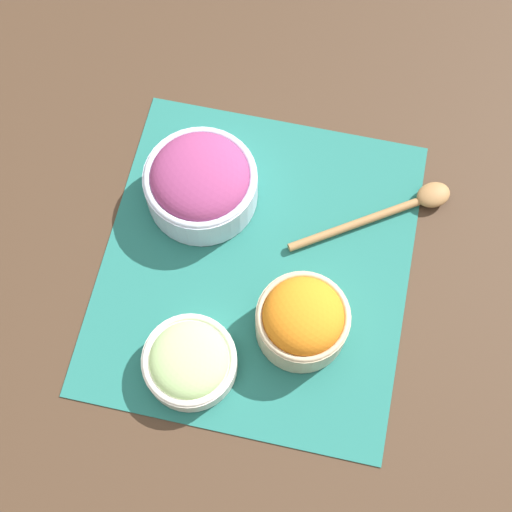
# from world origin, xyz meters

# --- Properties ---
(ground_plane) EXTENTS (3.00, 3.00, 0.00)m
(ground_plane) POSITION_xyz_m (0.00, 0.00, 0.00)
(ground_plane) COLOR #422D1E
(placemat) EXTENTS (0.48, 0.43, 0.00)m
(placemat) POSITION_xyz_m (0.00, 0.00, 0.00)
(placemat) COLOR #236B60
(placemat) RESTS_ON ground_plane
(cucumber_bowl) EXTENTS (0.13, 0.13, 0.05)m
(cucumber_bowl) POSITION_xyz_m (0.16, -0.05, 0.03)
(cucumber_bowl) COLOR silver
(cucumber_bowl) RESTS_ON placemat
(carrot_bowl) EXTENTS (0.12, 0.12, 0.09)m
(carrot_bowl) POSITION_xyz_m (0.08, 0.08, 0.05)
(carrot_bowl) COLOR #C6B28E
(carrot_bowl) RESTS_ON placemat
(onion_bowl) EXTENTS (0.16, 0.16, 0.09)m
(onion_bowl) POSITION_xyz_m (-0.09, -0.10, 0.05)
(onion_bowl) COLOR silver
(onion_bowl) RESTS_ON placemat
(wooden_spoon) EXTENTS (0.16, 0.22, 0.02)m
(wooden_spoon) POSITION_xyz_m (-0.13, 0.19, 0.01)
(wooden_spoon) COLOR #9E7042
(wooden_spoon) RESTS_ON placemat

